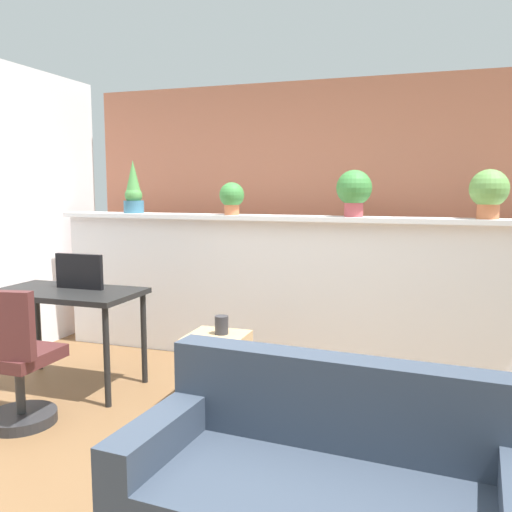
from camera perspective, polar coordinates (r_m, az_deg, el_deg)
ground_plane at (r=3.12m, az=-6.62°, el=-21.92°), size 12.00×12.00×0.00m
divider_wall at (r=4.70m, az=3.67°, el=-3.77°), size 4.37×0.16×1.24m
plant_shelf at (r=4.58m, az=3.61°, el=4.02°), size 4.37×0.28×0.04m
brick_wall_behind at (r=5.20m, az=5.43°, el=4.27°), size 4.37×0.10×2.50m
potted_plant_0 at (r=5.17m, az=-12.82°, el=6.71°), size 0.19×0.19×0.49m
potted_plant_1 at (r=4.72m, az=-2.57°, el=6.27°), size 0.22×0.22×0.28m
potted_plant_2 at (r=4.48m, az=10.32°, el=6.86°), size 0.29×0.29×0.38m
potted_plant_3 at (r=4.45m, az=23.40°, el=6.31°), size 0.29×0.29×0.37m
desk at (r=4.33m, az=-19.29°, el=-4.52°), size 1.10×0.60×0.75m
tv_monitor at (r=4.32m, az=-18.17°, el=-1.56°), size 0.40×0.04×0.27m
office_chair at (r=3.79m, az=-24.22°, el=-10.76°), size 0.48×0.48×0.91m
side_cube_shelf at (r=3.87m, az=-4.20°, el=-11.89°), size 0.40×0.41×0.50m
vase_on_shelf at (r=3.80m, az=-3.66°, el=-7.28°), size 0.10×0.10×0.13m
couch at (r=2.36m, az=7.26°, el=-24.45°), size 1.61×0.87×0.80m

